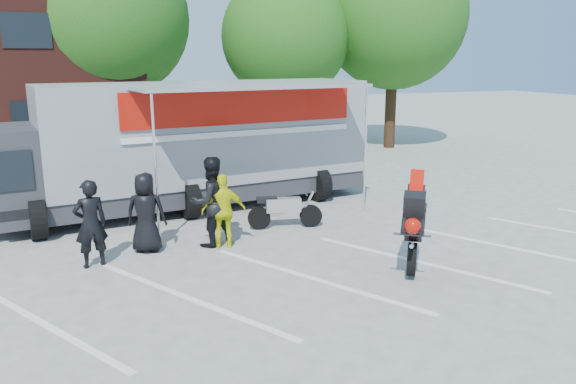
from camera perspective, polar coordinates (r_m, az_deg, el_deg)
ground at (r=9.84m, az=3.94°, el=-10.99°), size 100.00×100.00×0.00m
parking_bay_lines at (r=10.67m, az=1.64°, el=-8.91°), size 18.09×13.33×0.01m
tree_left at (r=24.21m, az=-17.53°, el=16.39°), size 6.12×6.12×8.64m
tree_mid at (r=24.74m, az=-0.26°, el=15.47°), size 5.44×5.44×7.68m
tree_right at (r=26.56m, az=10.75°, el=17.12°), size 6.46×6.46×9.12m
transporter_truck at (r=15.96m, az=-9.44°, el=-1.50°), size 11.38×6.56×3.44m
parked_motorcycle at (r=13.82m, az=-0.29°, el=-3.66°), size 1.96×1.00×0.98m
stunt_bike_rider at (r=11.68m, az=12.55°, el=-7.26°), size 1.76×1.96×2.13m
spectator_leather_a at (r=12.32m, az=-14.24°, el=-2.04°), size 0.99×0.82×1.73m
spectator_leather_b at (r=11.74m, az=-19.43°, el=-3.05°), size 0.72×0.55×1.78m
spectator_leather_c at (r=12.42m, az=-7.85°, el=-0.99°), size 1.12×0.96×2.00m
spectator_hivis at (r=12.30m, az=-6.54°, el=-1.93°), size 1.03×0.60×1.64m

